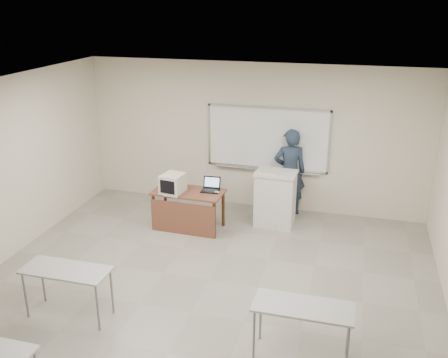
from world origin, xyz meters
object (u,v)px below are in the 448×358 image
(mouse, at_px, (217,192))
(keyboard, at_px, (267,173))
(podium, at_px, (275,199))
(presenter, at_px, (290,172))
(whiteboard, at_px, (268,139))
(laptop, at_px, (211,187))
(instructor_desk, at_px, (187,204))
(crt_monitor, at_px, (173,183))

(mouse, relative_size, keyboard, 0.22)
(podium, xyz_separation_m, keyboard, (-0.15, -0.12, 0.55))
(presenter, bearing_deg, whiteboard, -34.85)
(laptop, relative_size, mouse, 3.18)
(instructor_desk, bearing_deg, keyboard, 23.35)
(instructor_desk, distance_m, keyboard, 1.62)
(crt_monitor, distance_m, keyboard, 1.76)
(podium, bearing_deg, laptop, -159.40)
(mouse, bearing_deg, instructor_desk, -151.44)
(whiteboard, relative_size, podium, 2.29)
(laptop, bearing_deg, podium, 16.62)
(mouse, height_order, presenter, presenter)
(instructor_desk, relative_size, crt_monitor, 3.04)
(instructor_desk, height_order, crt_monitor, crt_monitor)
(instructor_desk, height_order, presenter, presenter)
(crt_monitor, xyz_separation_m, keyboard, (1.66, 0.56, 0.17))
(instructor_desk, distance_m, presenter, 2.20)
(instructor_desk, distance_m, mouse, 0.62)
(podium, relative_size, keyboard, 2.35)
(podium, distance_m, mouse, 1.15)
(instructor_desk, relative_size, presenter, 0.75)
(laptop, height_order, keyboard, keyboard)
(crt_monitor, relative_size, mouse, 4.24)
(whiteboard, bearing_deg, mouse, -117.36)
(podium, xyz_separation_m, presenter, (0.17, 0.65, 0.34))
(whiteboard, xyz_separation_m, laptop, (-0.83, -1.21, -0.67))
(crt_monitor, relative_size, laptop, 1.33)
(whiteboard, distance_m, instructor_desk, 2.15)
(podium, relative_size, crt_monitor, 2.48)
(whiteboard, relative_size, presenter, 1.40)
(laptop, bearing_deg, whiteboard, 52.93)
(presenter, bearing_deg, mouse, 27.56)
(crt_monitor, distance_m, laptop, 0.72)
(keyboard, bearing_deg, instructor_desk, -149.53)
(crt_monitor, bearing_deg, presenter, 42.02)
(mouse, relative_size, presenter, 0.06)
(podium, distance_m, presenter, 0.75)
(keyboard, bearing_deg, whiteboard, 110.06)
(crt_monitor, height_order, laptop, crt_monitor)
(mouse, bearing_deg, laptop, 157.24)
(podium, height_order, crt_monitor, crt_monitor)
(whiteboard, relative_size, keyboard, 5.38)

